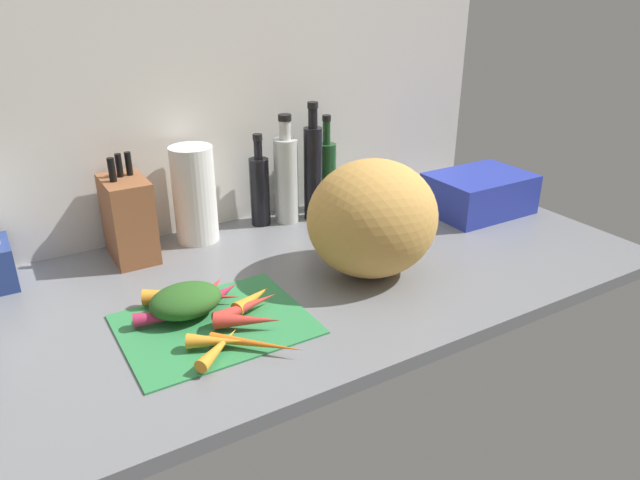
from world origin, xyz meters
TOP-DOWN VIEW (x-y plane):
  - ground_plane at (0.00, 0.00)cm, footprint 170.00×80.00cm
  - wall_back at (0.00, 38.50)cm, footprint 170.00×3.00cm
  - cutting_board at (-22.15, -11.62)cm, footprint 35.60×28.32cm
  - carrot_0 at (-29.15, -7.51)cm, footprint 14.86×7.02cm
  - carrot_1 at (-18.15, -4.78)cm, footprint 11.48×7.95cm
  - carrot_2 at (-15.35, -12.05)cm, footprint 15.16×6.31cm
  - carrot_3 at (-20.56, -3.80)cm, footprint 13.23×9.31cm
  - carrot_4 at (-24.65, -1.67)cm, footprint 16.59×10.33cm
  - carrot_5 at (-25.13, -20.18)cm, footprint 10.63×7.97cm
  - carrot_6 at (-12.87, -9.63)cm, footprint 10.99×7.74cm
  - carrot_7 at (-18.99, -24.15)cm, footprint 14.21×13.94cm
  - carrot_8 at (-18.79, -1.60)cm, footprint 9.41×9.64cm
  - carrot_9 at (-25.30, -21.99)cm, footprint 11.56×9.85cm
  - carrot_10 at (-17.47, -17.02)cm, footprint 12.81×9.29cm
  - carrot_11 at (-27.13, 0.15)cm, footprint 9.90×9.30cm
  - carrot_greens_pile at (-25.78, -6.01)cm, footprint 14.48×11.14cm
  - winter_squash at (17.46, -8.48)cm, footprint 29.98×27.78cm
  - knife_block at (-27.56, 27.58)cm, footprint 9.67×15.22cm
  - paper_towel_roll at (-10.30, 29.50)cm, footprint 10.77×10.77cm
  - bottle_0 at (8.37, 30.73)cm, footprint 5.30×5.30cm
  - bottle_1 at (15.60, 28.99)cm, footprint 6.63×6.63cm
  - bottle_2 at (23.01, 27.16)cm, footprint 5.09×5.09cm
  - bottle_3 at (30.03, 31.59)cm, footprint 5.54×5.54cm
  - dish_rack at (66.31, 6.71)cm, footprint 28.03×20.12cm

SIDE VIEW (x-z plane):
  - ground_plane at x=0.00cm, z-range -3.00..0.00cm
  - cutting_board at x=-22.15cm, z-range 0.00..0.80cm
  - carrot_7 at x=-18.99cm, z-range 0.80..2.85cm
  - carrot_3 at x=-20.56cm, z-range 0.80..3.33cm
  - carrot_9 at x=-25.30cm, z-range 0.80..3.36cm
  - carrot_8 at x=-18.79cm, z-range 0.80..3.62cm
  - carrot_5 at x=-25.13cm, z-range 0.80..3.65cm
  - carrot_0 at x=-29.15cm, z-range 0.80..3.66cm
  - carrot_11 at x=-27.13cm, z-range 0.80..3.71cm
  - carrot_6 at x=-12.87cm, z-range 0.80..3.88cm
  - carrot_2 at x=-15.35cm, z-range 0.80..3.98cm
  - carrot_1 at x=-18.15cm, z-range 0.80..4.06cm
  - carrot_10 at x=-17.47cm, z-range 0.80..4.13cm
  - carrot_4 at x=-24.65cm, z-range 0.80..4.22cm
  - carrot_greens_pile at x=-25.78cm, z-range 0.80..6.92cm
  - dish_rack at x=66.31cm, z-range 0.00..11.24cm
  - bottle_0 at x=8.37cm, z-range -2.51..22.67cm
  - knife_block at x=-27.56cm, z-range -2.58..22.88cm
  - bottle_3 at x=30.03cm, z-range -3.20..24.35cm
  - paper_towel_roll at x=-10.30cm, z-range 0.00..24.71cm
  - bottle_1 at x=15.60cm, z-range -2.36..27.45cm
  - winter_squash at x=17.46cm, z-range 0.00..26.56cm
  - bottle_2 at x=23.01cm, z-range -2.36..30.24cm
  - wall_back at x=0.00cm, z-range 0.00..60.00cm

